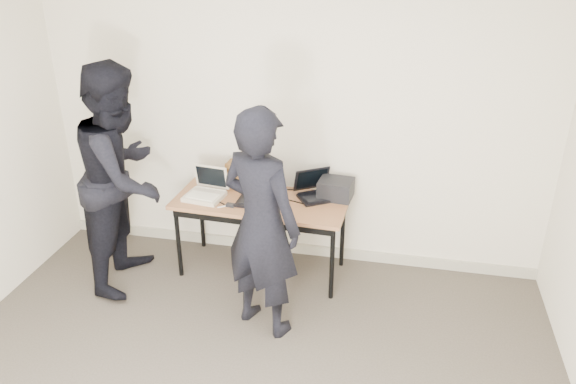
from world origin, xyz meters
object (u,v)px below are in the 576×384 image
(laptop_center, at_px, (261,193))
(leather_satchel, at_px, (247,175))
(equipment_box, at_px, (336,189))
(person_typist, at_px, (261,224))
(person_observer, at_px, (123,177))
(desk, at_px, (261,206))
(laptop_beige, at_px, (206,191))
(laptop_right, at_px, (316,191))

(laptop_center, bearing_deg, leather_satchel, 131.82)
(equipment_box, distance_m, person_typist, 1.02)
(equipment_box, relative_size, person_observer, 0.15)
(desk, bearing_deg, leather_satchel, 130.83)
(person_observer, bearing_deg, laptop_center, -76.57)
(person_observer, bearing_deg, laptop_beige, -68.80)
(desk, distance_m, laptop_right, 0.50)
(laptop_center, xyz_separation_m, laptop_right, (0.46, 0.16, -0.01))
(person_typist, bearing_deg, desk, -51.20)
(equipment_box, xyz_separation_m, person_observer, (-1.73, -0.50, 0.17))
(leather_satchel, height_order, person_observer, person_observer)
(equipment_box, height_order, person_typist, person_typist)
(laptop_right, xyz_separation_m, leather_satchel, (-0.63, 0.05, 0.07))
(laptop_beige, distance_m, laptop_center, 0.48)
(person_typist, relative_size, person_observer, 0.92)
(laptop_right, relative_size, leather_satchel, 1.21)
(person_observer, bearing_deg, leather_satchel, -62.92)
(leather_satchel, bearing_deg, laptop_center, -49.08)
(desk, relative_size, laptop_beige, 4.27)
(leather_satchel, distance_m, person_typist, 1.03)
(person_typist, distance_m, person_observer, 1.37)
(equipment_box, bearing_deg, laptop_center, -164.55)
(leather_satchel, relative_size, equipment_box, 1.25)
(person_typist, bearing_deg, equipment_box, -91.42)
(person_observer, bearing_deg, equipment_box, -76.89)
(equipment_box, relative_size, person_typist, 0.16)
(laptop_right, xyz_separation_m, person_typist, (-0.26, -0.91, 0.13))
(laptop_center, relative_size, person_typist, 0.20)
(laptop_beige, relative_size, person_typist, 0.20)
(laptop_beige, xyz_separation_m, laptop_center, (0.48, 0.05, 0.01))
(laptop_center, bearing_deg, laptop_beige, -172.91)
(laptop_beige, bearing_deg, laptop_center, 13.27)
(laptop_right, height_order, leather_satchel, leather_satchel)
(desk, xyz_separation_m, equipment_box, (0.63, 0.19, 0.14))
(laptop_beige, height_order, person_typist, person_typist)
(laptop_center, distance_m, leather_satchel, 0.28)
(laptop_beige, distance_m, person_observer, 0.71)
(laptop_right, bearing_deg, desk, 168.86)
(laptop_center, height_order, leather_satchel, laptop_center)
(desk, relative_size, laptop_center, 4.15)
(person_typist, bearing_deg, laptop_center, -51.40)
(desk, distance_m, laptop_beige, 0.50)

